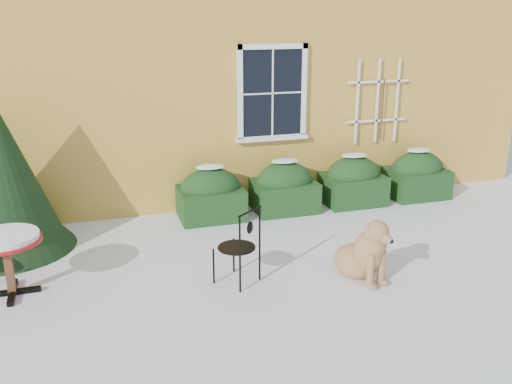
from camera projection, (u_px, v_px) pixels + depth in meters
name	position (u px, v px, depth m)	size (l,w,h in m)	color
ground	(279.00, 282.00, 7.30)	(80.00, 80.00, 0.00)	white
house	(176.00, 15.00, 12.68)	(12.40, 8.40, 6.40)	#F2B746
hedge_row	(320.00, 185.00, 9.96)	(4.95, 0.80, 0.91)	black
bistro_table	(6.00, 245.00, 6.77)	(0.85, 0.85, 0.79)	black
patio_chair_near	(239.00, 246.00, 7.13)	(0.62, 0.62, 1.00)	black
dog	(364.00, 254.00, 7.26)	(0.72, 0.99, 0.89)	#B2804F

